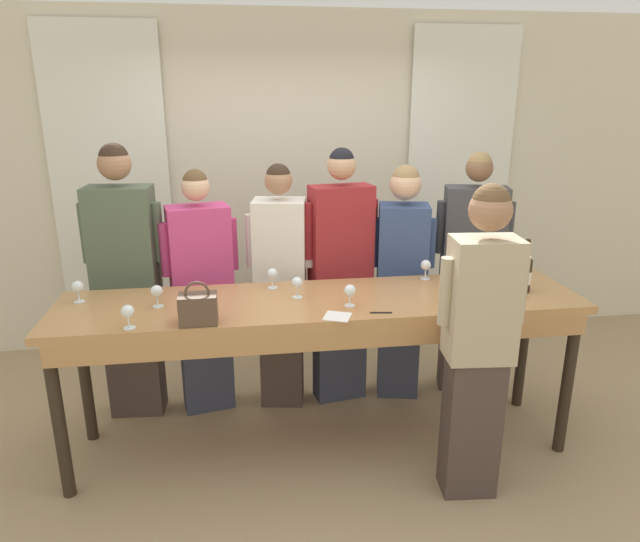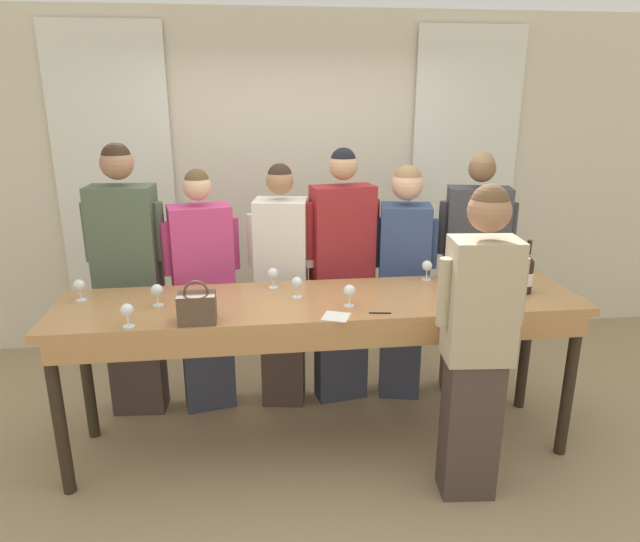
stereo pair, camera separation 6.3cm
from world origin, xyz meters
The scene contains 24 objects.
ground_plane centered at (0.00, 0.00, 0.00)m, with size 18.00×18.00×0.00m, color tan.
wall_back centered at (0.00, 1.78, 1.40)m, with size 12.00×0.06×2.80m.
curtain_panel_left centered at (-1.48, 1.71, 1.34)m, with size 0.93×0.03×2.69m.
curtain_panel_right centered at (1.48, 1.71, 1.34)m, with size 0.93×0.03×2.69m.
tasting_bar centered at (0.00, -0.03, 0.89)m, with size 3.09×0.71×0.99m.
wine_bottle centered at (1.24, -0.05, 1.11)m, with size 0.08×0.08×0.33m.
handbag centered at (-0.70, -0.27, 1.07)m, with size 0.20×0.13×0.23m.
wine_glass_front_left centered at (0.76, -0.29, 1.08)m, with size 0.07×0.07×0.13m.
wine_glass_front_mid centered at (0.72, 0.28, 1.08)m, with size 0.07×0.07×0.13m.
wine_glass_front_right centered at (-0.27, 0.24, 1.08)m, with size 0.07×0.07×0.13m.
wine_glass_center_left centered at (0.14, -0.14, 1.08)m, with size 0.07×0.07×0.13m.
wine_glass_center_mid centered at (-0.94, 0.01, 1.08)m, with size 0.07×0.07×0.13m.
wine_glass_center_right centered at (-0.14, 0.04, 1.08)m, with size 0.07×0.07×0.13m.
wine_glass_back_left centered at (-1.40, 0.15, 1.08)m, with size 0.07×0.07×0.13m.
wine_glass_back_mid centered at (-1.05, -0.29, 1.08)m, with size 0.07×0.07×0.13m.
napkin centered at (0.04, -0.29, 0.99)m, with size 0.18×0.18×0.00m.
pen centered at (0.29, -0.27, 0.99)m, with size 0.12×0.03×0.01m.
guest_olive_jacket centered at (-1.21, 0.59, 0.96)m, with size 0.53×0.27×1.86m.
guest_pink_top centered at (-0.73, 0.59, 0.86)m, with size 0.51×0.32×1.69m.
guest_cream_sweater centered at (-0.20, 0.59, 0.87)m, with size 0.46×0.33×1.72m.
guest_striped_shirt centered at (0.22, 0.59, 0.93)m, with size 0.54×0.27×1.81m.
guest_navy_coat centered at (0.66, 0.59, 0.88)m, with size 0.46×0.34×1.69m.
guest_beige_cap centered at (1.17, 0.59, 0.91)m, with size 0.54×0.31×1.77m.
host_pouring centered at (0.75, -0.55, 0.92)m, with size 0.46×0.26×1.74m.
Camera 2 is at (-0.40, -3.13, 2.15)m, focal length 32.00 mm.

